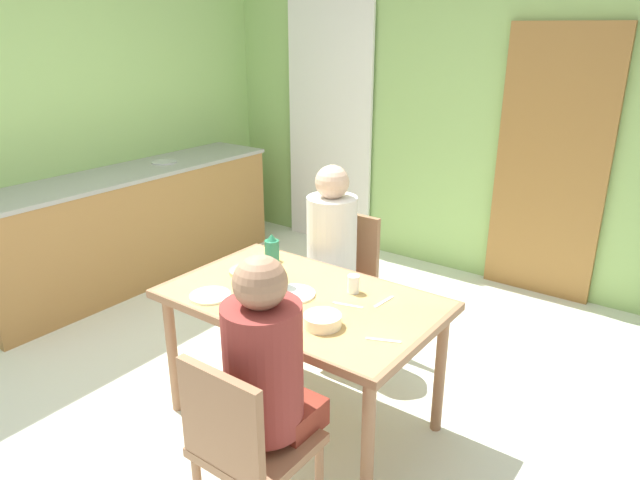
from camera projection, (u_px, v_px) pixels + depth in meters
name	position (u px, v px, depth m)	size (l,w,h in m)	color
ground_plane	(250.00, 394.00, 3.28)	(6.31, 6.31, 0.00)	silver
wall_back	(449.00, 110.00, 4.65)	(4.62, 0.10, 2.65)	#99C26C
wall_left	(87.00, 113.00, 4.51)	(0.10, 3.64, 2.65)	#9AC56D
door_wooden	(551.00, 166.00, 4.23)	(0.80, 0.05, 2.00)	#9C6B33
curtain_panel	(329.00, 125.00, 5.27)	(0.90, 0.03, 2.23)	white
kitchen_counter	(132.00, 225.00, 4.67)	(0.61, 2.57, 0.91)	#A2723D
dining_table	(302.00, 310.00, 2.86)	(1.35, 0.82, 0.72)	#986848
chair_near_diner	(244.00, 445.00, 2.16)	(0.40, 0.40, 0.87)	#986848
chair_far_diner	(343.00, 274.00, 3.64)	(0.40, 0.40, 0.87)	#986848
person_near_diner	(266.00, 363.00, 2.16)	(0.30, 0.37, 0.77)	maroon
person_far_diner	(330.00, 238.00, 3.44)	(0.30, 0.37, 0.77)	silver
water_bottle_green_near	(272.00, 261.00, 2.92)	(0.07, 0.07, 0.27)	#297953
serving_bowl_center	(322.00, 320.00, 2.55)	(0.17, 0.17, 0.06)	beige
dinner_plate_near_left	(293.00, 294.00, 2.85)	(0.22, 0.22, 0.01)	white
dinner_plate_near_right	(210.00, 296.00, 2.83)	(0.20, 0.20, 0.01)	white
drinking_glass_by_near_diner	(354.00, 284.00, 2.86)	(0.06, 0.06, 0.09)	silver
drinking_glass_by_far_diner	(272.00, 252.00, 3.26)	(0.06, 0.06, 0.10)	silver
bread_plate_sliced	(247.00, 271.00, 3.10)	(0.19, 0.19, 0.02)	#DBB77A
cutlery_knife_near	(383.00, 340.00, 2.44)	(0.15, 0.02, 0.00)	silver
cutlery_fork_near	(348.00, 305.00, 2.74)	(0.15, 0.02, 0.00)	silver
cutlery_knife_far	(384.00, 302.00, 2.78)	(0.15, 0.02, 0.00)	silver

